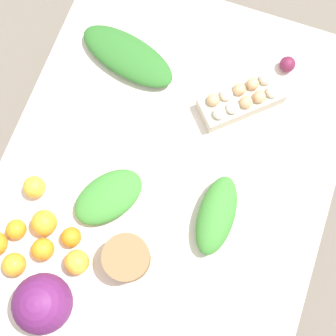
{
  "coord_description": "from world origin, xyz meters",
  "views": [
    {
      "loc": [
        0.38,
        0.13,
        2.3
      ],
      "look_at": [
        0.0,
        0.0,
        0.79
      ],
      "focal_mm": 50.0,
      "sensor_mm": 36.0,
      "label": 1
    }
  ],
  "objects_px": {
    "orange_2": "(16,229)",
    "orange_4": "(34,187)",
    "paper_bag": "(127,258)",
    "greens_bunch_beet_tops": "(108,197)",
    "cabbage_purple": "(43,303)",
    "orange_7": "(71,237)",
    "orange_0": "(43,249)",
    "greens_bunch_kale": "(216,215)",
    "beet_root": "(287,64)",
    "orange_1": "(77,262)",
    "greens_bunch_chard": "(128,56)",
    "orange_3": "(44,223)",
    "orange_5": "(14,265)",
    "egg_carton": "(241,99)"
  },
  "relations": [
    {
      "from": "beet_root",
      "to": "orange_2",
      "type": "distance_m",
      "value": 1.08
    },
    {
      "from": "cabbage_purple",
      "to": "greens_bunch_kale",
      "type": "relative_size",
      "value": 0.68
    },
    {
      "from": "greens_bunch_beet_tops",
      "to": "orange_3",
      "type": "height_order",
      "value": "orange_3"
    },
    {
      "from": "orange_0",
      "to": "orange_5",
      "type": "bearing_deg",
      "value": -41.65
    },
    {
      "from": "paper_bag",
      "to": "greens_bunch_beet_tops",
      "type": "height_order",
      "value": "paper_bag"
    },
    {
      "from": "beet_root",
      "to": "orange_1",
      "type": "height_order",
      "value": "orange_1"
    },
    {
      "from": "orange_3",
      "to": "orange_5",
      "type": "height_order",
      "value": "orange_3"
    },
    {
      "from": "beet_root",
      "to": "orange_0",
      "type": "xyz_separation_m",
      "value": [
        0.88,
        -0.56,
        0.01
      ]
    },
    {
      "from": "egg_carton",
      "to": "paper_bag",
      "type": "xyz_separation_m",
      "value": [
        0.63,
        -0.18,
        0.01
      ]
    },
    {
      "from": "greens_bunch_chard",
      "to": "beet_root",
      "type": "distance_m",
      "value": 0.57
    },
    {
      "from": "orange_0",
      "to": "orange_1",
      "type": "bearing_deg",
      "value": 89.24
    },
    {
      "from": "paper_bag",
      "to": "greens_bunch_kale",
      "type": "distance_m",
      "value": 0.31
    },
    {
      "from": "orange_3",
      "to": "orange_7",
      "type": "height_order",
      "value": "orange_3"
    },
    {
      "from": "orange_1",
      "to": "orange_4",
      "type": "bearing_deg",
      "value": -128.59
    },
    {
      "from": "greens_bunch_chard",
      "to": "orange_7",
      "type": "distance_m",
      "value": 0.66
    },
    {
      "from": "greens_bunch_kale",
      "to": "orange_4",
      "type": "bearing_deg",
      "value": -79.67
    },
    {
      "from": "cabbage_purple",
      "to": "orange_7",
      "type": "distance_m",
      "value": 0.22
    },
    {
      "from": "orange_0",
      "to": "orange_4",
      "type": "height_order",
      "value": "orange_4"
    },
    {
      "from": "beet_root",
      "to": "orange_2",
      "type": "height_order",
      "value": "orange_2"
    },
    {
      "from": "orange_5",
      "to": "orange_7",
      "type": "height_order",
      "value": "orange_5"
    },
    {
      "from": "cabbage_purple",
      "to": "orange_5",
      "type": "distance_m",
      "value": 0.17
    },
    {
      "from": "cabbage_purple",
      "to": "greens_bunch_beet_tops",
      "type": "bearing_deg",
      "value": 171.35
    },
    {
      "from": "orange_4",
      "to": "orange_3",
      "type": "bearing_deg",
      "value": 38.57
    },
    {
      "from": "orange_1",
      "to": "orange_4",
      "type": "relative_size",
      "value": 1.07
    },
    {
      "from": "egg_carton",
      "to": "orange_4",
      "type": "bearing_deg",
      "value": 0.72
    },
    {
      "from": "egg_carton",
      "to": "orange_0",
      "type": "height_order",
      "value": "egg_carton"
    },
    {
      "from": "cabbage_purple",
      "to": "greens_bunch_kale",
      "type": "height_order",
      "value": "cabbage_purple"
    },
    {
      "from": "beet_root",
      "to": "orange_1",
      "type": "bearing_deg",
      "value": -26.5
    },
    {
      "from": "cabbage_purple",
      "to": "egg_carton",
      "type": "distance_m",
      "value": 0.92
    },
    {
      "from": "greens_bunch_beet_tops",
      "to": "orange_7",
      "type": "distance_m",
      "value": 0.17
    },
    {
      "from": "greens_bunch_kale",
      "to": "orange_7",
      "type": "relative_size",
      "value": 4.08
    },
    {
      "from": "cabbage_purple",
      "to": "orange_0",
      "type": "height_order",
      "value": "cabbage_purple"
    },
    {
      "from": "orange_3",
      "to": "paper_bag",
      "type": "bearing_deg",
      "value": 86.69
    },
    {
      "from": "orange_0",
      "to": "orange_2",
      "type": "distance_m",
      "value": 0.11
    },
    {
      "from": "orange_3",
      "to": "orange_5",
      "type": "distance_m",
      "value": 0.16
    },
    {
      "from": "greens_bunch_chard",
      "to": "orange_2",
      "type": "bearing_deg",
      "value": -9.84
    },
    {
      "from": "paper_bag",
      "to": "greens_bunch_beet_tops",
      "type": "bearing_deg",
      "value": -142.22
    },
    {
      "from": "paper_bag",
      "to": "orange_0",
      "type": "height_order",
      "value": "paper_bag"
    },
    {
      "from": "greens_bunch_beet_tops",
      "to": "orange_0",
      "type": "height_order",
      "value": "orange_0"
    },
    {
      "from": "orange_7",
      "to": "orange_3",
      "type": "bearing_deg",
      "value": -97.76
    },
    {
      "from": "egg_carton",
      "to": "orange_0",
      "type": "bearing_deg",
      "value": 14.86
    },
    {
      "from": "orange_1",
      "to": "greens_bunch_beet_tops",
      "type": "bearing_deg",
      "value": 175.86
    },
    {
      "from": "egg_carton",
      "to": "greens_bunch_kale",
      "type": "xyz_separation_m",
      "value": [
        0.41,
        0.04,
        0.0
      ]
    },
    {
      "from": "orange_2",
      "to": "orange_4",
      "type": "xyz_separation_m",
      "value": [
        -0.15,
        0.0,
        0.0
      ]
    },
    {
      "from": "greens_bunch_beet_tops",
      "to": "orange_0",
      "type": "bearing_deg",
      "value": -30.56
    },
    {
      "from": "egg_carton",
      "to": "orange_2",
      "type": "xyz_separation_m",
      "value": [
        0.66,
        -0.55,
        -0.01
      ]
    },
    {
      "from": "cabbage_purple",
      "to": "orange_0",
      "type": "distance_m",
      "value": 0.17
    },
    {
      "from": "cabbage_purple",
      "to": "egg_carton",
      "type": "relative_size",
      "value": 0.62
    },
    {
      "from": "greens_bunch_chard",
      "to": "greens_bunch_kale",
      "type": "bearing_deg",
      "value": 46.97
    },
    {
      "from": "orange_1",
      "to": "paper_bag",
      "type": "bearing_deg",
      "value": 113.72
    }
  ]
}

